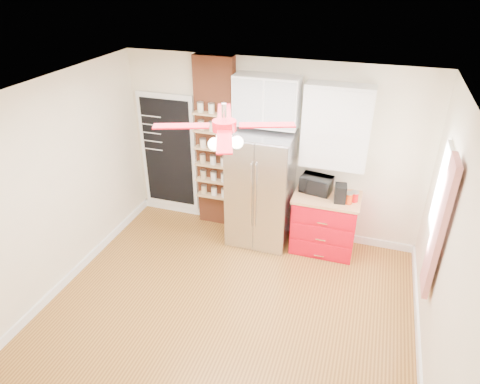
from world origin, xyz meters
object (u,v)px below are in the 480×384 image
(ceiling_fan, at_px, (224,126))
(toaster_oven, at_px, (316,184))
(coffee_maker, at_px, (340,193))
(fridge, at_px, (261,189))
(red_cabinet, at_px, (324,223))
(canister_left, at_px, (349,199))
(pantry_jar_oats, at_px, (203,143))

(ceiling_fan, relative_size, toaster_oven, 3.21)
(ceiling_fan, bearing_deg, toaster_oven, 67.30)
(coffee_maker, bearing_deg, toaster_oven, 146.49)
(fridge, xyz_separation_m, red_cabinet, (0.97, 0.05, -0.42))
(toaster_oven, distance_m, coffee_maker, 0.40)
(red_cabinet, relative_size, ceiling_fan, 0.67)
(fridge, distance_m, canister_left, 1.27)
(red_cabinet, relative_size, coffee_maker, 3.68)
(toaster_oven, bearing_deg, red_cabinet, -14.86)
(toaster_oven, distance_m, pantry_jar_oats, 1.78)
(fridge, xyz_separation_m, toaster_oven, (0.79, 0.13, 0.15))
(fridge, distance_m, toaster_oven, 0.81)
(canister_left, bearing_deg, coffee_maker, 170.66)
(red_cabinet, xyz_separation_m, pantry_jar_oats, (-1.91, 0.07, 0.98))
(fridge, xyz_separation_m, canister_left, (1.27, -0.07, 0.10))
(fridge, distance_m, ceiling_fan, 2.25)
(red_cabinet, height_order, canister_left, canister_left)
(ceiling_fan, distance_m, canister_left, 2.46)
(red_cabinet, xyz_separation_m, coffee_maker, (0.18, -0.10, 0.58))
(coffee_maker, height_order, canister_left, coffee_maker)
(toaster_oven, bearing_deg, ceiling_fan, -103.49)
(fridge, xyz_separation_m, pantry_jar_oats, (-0.94, 0.12, 0.56))
(coffee_maker, bearing_deg, ceiling_fan, -132.02)
(ceiling_fan, xyz_separation_m, pantry_jar_oats, (-0.99, 1.75, -0.99))
(toaster_oven, height_order, canister_left, toaster_oven)
(fridge, bearing_deg, coffee_maker, -2.30)
(fridge, xyz_separation_m, ceiling_fan, (0.05, -1.63, 1.55))
(ceiling_fan, height_order, coffee_maker, ceiling_fan)
(toaster_oven, bearing_deg, canister_left, -13.13)
(canister_left, bearing_deg, pantry_jar_oats, 175.13)
(canister_left, bearing_deg, fridge, 177.03)
(fridge, xyz_separation_m, coffee_maker, (1.15, -0.05, 0.15))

